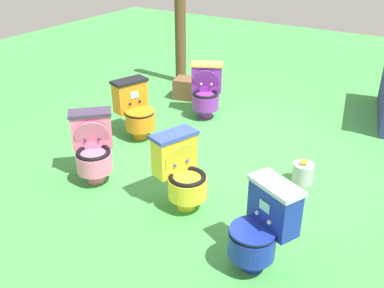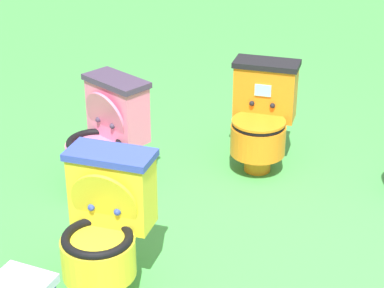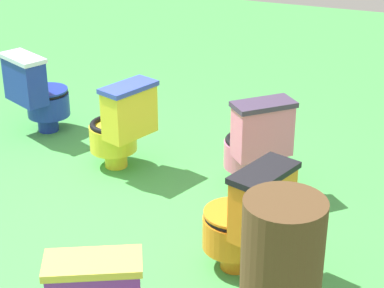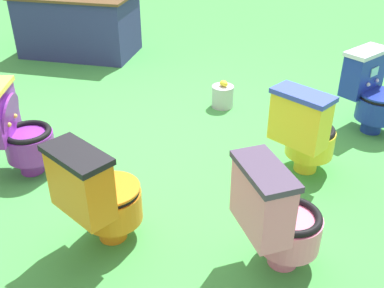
# 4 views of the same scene
# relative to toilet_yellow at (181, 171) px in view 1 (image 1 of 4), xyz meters

# --- Properties ---
(ground) EXTENTS (14.00, 14.00, 0.00)m
(ground) POSITION_rel_toilet_yellow_xyz_m (-1.16, -0.10, -0.37)
(ground) COLOR #429947
(toilet_yellow) EXTENTS (0.55, 0.60, 0.73)m
(toilet_yellow) POSITION_rel_toilet_yellow_xyz_m (0.00, 0.00, 0.00)
(toilet_yellow) COLOR yellow
(toilet_yellow) RESTS_ON ground
(toilet_orange) EXTENTS (0.54, 0.59, 0.73)m
(toilet_orange) POSITION_rel_toilet_yellow_xyz_m (-0.95, -1.30, -0.00)
(toilet_orange) COLOR orange
(toilet_orange) RESTS_ON ground
(toilet_pink) EXTENTS (0.63, 0.63, 0.73)m
(toilet_pink) POSITION_rel_toilet_yellow_xyz_m (0.07, -1.05, 0.00)
(toilet_pink) COLOR pink
(toilet_pink) RESTS_ON ground
(toilet_blue) EXTENTS (0.62, 0.57, 0.73)m
(toilet_blue) POSITION_rel_toilet_yellow_xyz_m (0.37, 0.98, -0.00)
(toilet_blue) COLOR #192D9E
(toilet_blue) RESTS_ON ground
(toilet_purple) EXTENTS (0.62, 0.58, 0.73)m
(toilet_purple) POSITION_rel_toilet_yellow_xyz_m (-2.00, -0.90, 0.00)
(toilet_purple) COLOR purple
(toilet_purple) RESTS_ON ground
(wooden_post) EXTENTS (0.18, 0.18, 1.74)m
(wooden_post) POSITION_rel_toilet_yellow_xyz_m (-3.02, -1.98, 0.50)
(wooden_post) COLOR brown
(wooden_post) RESTS_ON ground
(small_crate) EXTENTS (0.39, 0.42, 0.31)m
(small_crate) POSITION_rel_toilet_yellow_xyz_m (-2.42, -1.48, -0.22)
(small_crate) COLOR brown
(small_crate) RESTS_ON ground
(lemon_bucket) EXTENTS (0.22, 0.22, 0.28)m
(lemon_bucket) POSITION_rel_toilet_yellow_xyz_m (-1.00, 0.86, -0.26)
(lemon_bucket) COLOR #B7B7BF
(lemon_bucket) RESTS_ON ground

